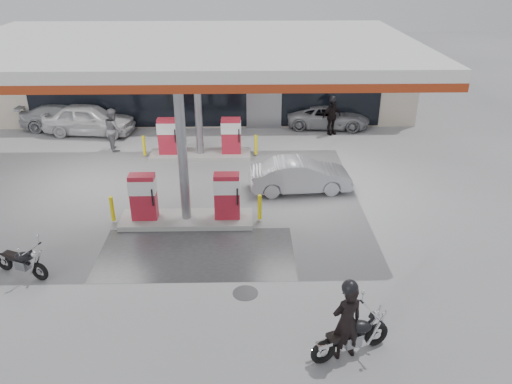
# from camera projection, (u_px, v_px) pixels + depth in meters

# --- Properties ---
(ground) EXTENTS (90.00, 90.00, 0.00)m
(ground) POSITION_uv_depth(u_px,v_px,m) (180.00, 254.00, 15.35)
(ground) COLOR gray
(ground) RESTS_ON ground
(wet_patch) EXTENTS (6.00, 3.00, 0.00)m
(wet_patch) POSITION_uv_depth(u_px,v_px,m) (197.00, 253.00, 15.36)
(wet_patch) COLOR #4C4C4F
(wet_patch) RESTS_ON ground
(drain_cover) EXTENTS (0.70, 0.70, 0.01)m
(drain_cover) POSITION_uv_depth(u_px,v_px,m) (245.00, 293.00, 13.60)
(drain_cover) COLOR #38383A
(drain_cover) RESTS_ON ground
(store_building) EXTENTS (22.00, 8.22, 4.00)m
(store_building) POSITION_uv_depth(u_px,v_px,m) (210.00, 73.00, 28.79)
(store_building) COLOR beige
(store_building) RESTS_ON ground
(canopy) EXTENTS (16.00, 10.02, 5.51)m
(canopy) POSITION_uv_depth(u_px,v_px,m) (187.00, 49.00, 17.53)
(canopy) COLOR silver
(canopy) RESTS_ON ground
(pump_island_near) EXTENTS (5.14, 1.30, 1.78)m
(pump_island_near) POSITION_uv_depth(u_px,v_px,m) (186.00, 203.00, 16.84)
(pump_island_near) COLOR #9E9E99
(pump_island_near) RESTS_ON ground
(pump_island_far) EXTENTS (5.14, 1.30, 1.78)m
(pump_island_far) POSITION_uv_depth(u_px,v_px,m) (200.00, 142.00, 22.23)
(pump_island_far) COLOR #9E9E99
(pump_island_far) RESTS_ON ground
(main_motorcycle) EXTENTS (1.96, 1.01, 1.06)m
(main_motorcycle) POSITION_uv_depth(u_px,v_px,m) (352.00, 337.00, 11.39)
(main_motorcycle) COLOR black
(main_motorcycle) RESTS_ON ground
(biker_main) EXTENTS (0.82, 0.66, 1.96)m
(biker_main) POSITION_uv_depth(u_px,v_px,m) (347.00, 322.00, 11.09)
(biker_main) COLOR black
(biker_main) RESTS_ON ground
(parked_motorcycle) EXTENTS (1.79, 1.02, 0.97)m
(parked_motorcycle) POSITION_uv_depth(u_px,v_px,m) (22.00, 262.00, 14.17)
(parked_motorcycle) COLOR black
(parked_motorcycle) RESTS_ON ground
(sedan_white) EXTENTS (4.68, 2.34, 1.53)m
(sedan_white) POSITION_uv_depth(u_px,v_px,m) (89.00, 119.00, 24.97)
(sedan_white) COLOR silver
(sedan_white) RESTS_ON ground
(attendant) EXTENTS (1.07, 1.17, 1.96)m
(attendant) POSITION_uv_depth(u_px,v_px,m) (114.00, 129.00, 22.93)
(attendant) COLOR slate
(attendant) RESTS_ON ground
(hatchback_silver) EXTENTS (3.96, 1.64, 1.28)m
(hatchback_silver) POSITION_uv_depth(u_px,v_px,m) (300.00, 175.00, 19.10)
(hatchback_silver) COLOR #AAACB3
(hatchback_silver) RESTS_ON ground
(parked_car_left) EXTENTS (4.70, 2.18, 1.33)m
(parked_car_left) POSITION_uv_depth(u_px,v_px,m) (66.00, 117.00, 25.70)
(parked_car_left) COLOR #999CA0
(parked_car_left) RESTS_ON ground
(parked_car_right) EXTENTS (4.46, 2.45, 1.18)m
(parked_car_right) POSITION_uv_depth(u_px,v_px,m) (328.00, 116.00, 26.00)
(parked_car_right) COLOR gray
(parked_car_right) RESTS_ON ground
(biker_walking) EXTENTS (1.17, 0.91, 1.85)m
(biker_walking) POSITION_uv_depth(u_px,v_px,m) (332.00, 116.00, 24.85)
(biker_walking) COLOR black
(biker_walking) RESTS_ON ground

